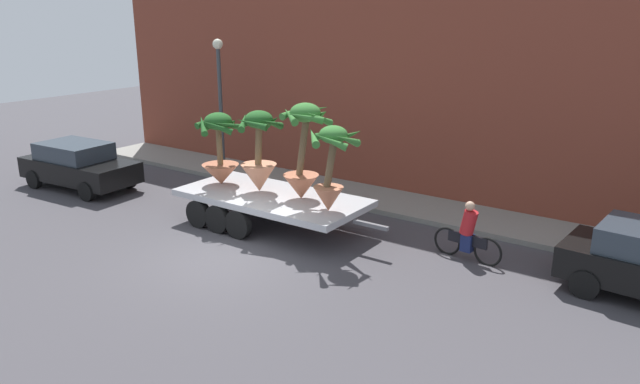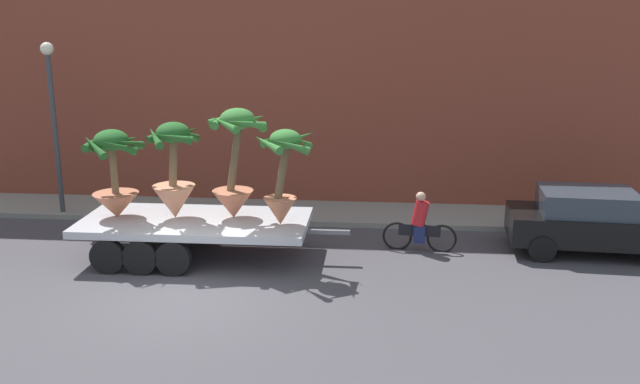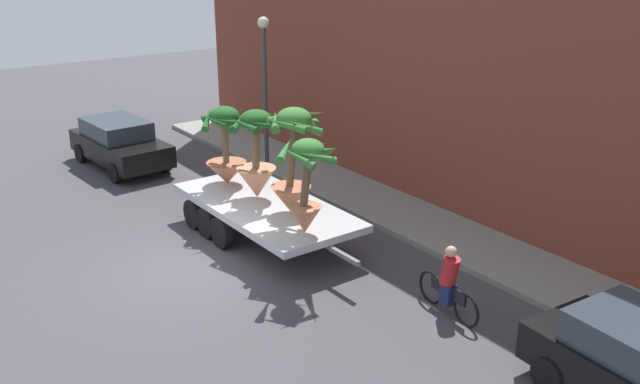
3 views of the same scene
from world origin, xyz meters
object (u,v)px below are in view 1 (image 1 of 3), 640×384
object	(u,v)px
potted_palm_extra	(259,157)
cyclist	(468,234)
flatbed_trailer	(265,200)
potted_palm_rear	(303,153)
potted_palm_front	(220,152)
trailing_car	(79,165)
street_lamp	(220,90)
potted_palm_middle	(331,167)

from	to	relation	value
potted_palm_extra	cyclist	bearing A→B (deg)	9.34
flatbed_trailer	potted_palm_rear	size ratio (longest dim) A/B	2.43
potted_palm_front	trailing_car	xyz separation A→B (m)	(-6.07, -0.73, -1.13)
street_lamp	trailing_car	bearing A→B (deg)	-129.96
cyclist	potted_palm_middle	bearing A→B (deg)	-158.24
potted_palm_rear	potted_palm_front	world-z (taller)	potted_palm_rear
potted_palm_front	flatbed_trailer	bearing A→B (deg)	1.78
potted_palm_middle	street_lamp	xyz separation A→B (m)	(-6.97, 3.28, 1.06)
potted_palm_front	potted_palm_extra	distance (m)	1.43
cyclist	street_lamp	size ratio (longest dim) A/B	0.38
potted_palm_front	street_lamp	size ratio (longest dim) A/B	0.44
cyclist	street_lamp	bearing A→B (deg)	168.91
potted_palm_extra	street_lamp	world-z (taller)	street_lamp
flatbed_trailer	potted_palm_front	size ratio (longest dim) A/B	3.01
trailing_car	cyclist	bearing A→B (deg)	7.67
potted_palm_rear	potted_palm_extra	xyz separation A→B (m)	(-1.46, -0.13, -0.27)
potted_palm_rear	trailing_car	distance (m)	9.11
potted_palm_middle	potted_palm_rear	bearing A→B (deg)	159.83
potted_palm_rear	cyclist	size ratio (longest dim) A/B	1.44
potted_palm_middle	potted_palm_extra	distance (m)	2.68
potted_palm_middle	trailing_car	world-z (taller)	potted_palm_middle
flatbed_trailer	potted_palm_middle	size ratio (longest dim) A/B	2.87
flatbed_trailer	potted_palm_extra	xyz separation A→B (m)	(-0.24, 0.05, 1.23)
potted_palm_front	potted_palm_extra	xyz separation A→B (m)	(1.42, 0.11, 0.04)
potted_palm_front	cyclist	xyz separation A→B (m)	(7.29, 1.07, -1.29)
trailing_car	street_lamp	world-z (taller)	street_lamp
flatbed_trailer	cyclist	size ratio (longest dim) A/B	3.50
flatbed_trailer	potted_palm_rear	world-z (taller)	potted_palm_rear
potted_palm_rear	potted_palm_middle	bearing A→B (deg)	-20.17
potted_palm_middle	cyclist	size ratio (longest dim) A/B	1.22
flatbed_trailer	potted_palm_middle	xyz separation A→B (m)	(2.42, -0.26, 1.40)
trailing_car	potted_palm_extra	bearing A→B (deg)	6.35
potted_palm_rear	potted_palm_extra	distance (m)	1.49
cyclist	street_lamp	distance (m)	10.69
potted_palm_middle	potted_palm_front	xyz separation A→B (m)	(-4.08, 0.21, -0.21)
flatbed_trailer	street_lamp	world-z (taller)	street_lamp
flatbed_trailer	street_lamp	distance (m)	5.99
cyclist	trailing_car	distance (m)	13.48
potted_palm_front	trailing_car	bearing A→B (deg)	-173.16
cyclist	street_lamp	xyz separation A→B (m)	(-10.18, 2.00, 2.56)
potted_palm_rear	street_lamp	bearing A→B (deg)	153.82
flatbed_trailer	potted_palm_front	xyz separation A→B (m)	(-1.66, -0.05, 1.19)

